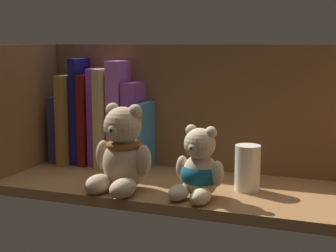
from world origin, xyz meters
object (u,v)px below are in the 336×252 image
object	(u,v)px
book_3	(92,119)
book_8	(148,135)
book_7	(136,125)
teddy_bear_larger	(122,154)
book_2	(83,111)
book_4	(101,116)
book_5	(110,117)
book_6	(121,113)
book_1	(75,118)
teddy_bear_smaller	(199,170)
book_0	(65,128)
pillar_candle	(248,168)

from	to	relation	value
book_3	book_8	world-z (taller)	book_3
book_7	teddy_bear_larger	distance (cm)	19.94
book_3	book_7	xyz separation A→B (cm)	(11.41, 0.00, -0.80)
book_3	book_2	bearing A→B (deg)	180.00
book_4	book_2	bearing A→B (deg)	-180.00
book_3	book_5	world-z (taller)	book_5
book_8	teddy_bear_larger	size ratio (longest dim) A/B	0.89
book_2	book_6	distance (cm)	9.93
teddy_bear_larger	book_1	bearing A→B (deg)	138.59
book_4	book_8	size ratio (longest dim) A/B	1.49
book_6	book_7	size ratio (longest dim) A/B	1.25
book_2	book_7	bearing A→B (deg)	0.00
book_1	book_2	distance (cm)	3.05
book_2	book_6	world-z (taller)	book_2
book_4	teddy_bear_larger	bearing A→B (deg)	-52.66
book_3	teddy_bear_smaller	distance (cm)	37.69
book_6	book_8	distance (cm)	8.16
book_6	book_1	bearing A→B (deg)	-180.00
book_7	teddy_bear_smaller	xyz separation A→B (cm)	(20.96, -18.58, -4.46)
book_0	book_6	size ratio (longest dim) A/B	0.65
book_3	book_6	world-z (taller)	book_6
book_7	book_8	xyz separation A→B (cm)	(2.99, 0.00, -2.21)
book_1	book_8	xyz separation A→B (cm)	(19.05, 0.00, -2.94)
book_0	book_6	bearing A→B (deg)	0.00
book_3	pillar_candle	xyz separation A→B (cm)	(39.78, -10.77, -6.10)
book_5	book_0	bearing A→B (deg)	180.00
book_5	teddy_bear_smaller	world-z (taller)	book_5
teddy_bear_larger	book_4	bearing A→B (deg)	127.34
pillar_candle	book_0	bearing A→B (deg)	167.18
book_3	pillar_candle	bearing A→B (deg)	-15.16
book_6	teddy_bear_larger	size ratio (longest dim) A/B	1.44
book_0	teddy_bear_smaller	xyz separation A→B (cm)	(39.95, -18.58, -2.58)
book_6	book_2	bearing A→B (deg)	-180.00
book_1	book_3	bearing A→B (deg)	0.00
teddy_bear_smaller	book_3	bearing A→B (deg)	150.14
book_5	book_7	bearing A→B (deg)	0.00
book_5	book_8	xyz separation A→B (cm)	(9.64, 0.00, -3.74)
book_5	pillar_candle	size ratio (longest dim) A/B	2.52
book_1	teddy_bear_smaller	size ratio (longest dim) A/B	1.55
book_0	book_7	distance (cm)	19.08
book_1	book_8	bearing A→B (deg)	0.00
book_3	book_7	distance (cm)	11.43
book_5	teddy_bear_larger	world-z (taller)	book_5
book_7	book_4	bearing A→B (deg)	180.00
book_1	teddy_bear_smaller	xyz separation A→B (cm)	(37.02, -18.58, -5.19)
book_8	teddy_bear_smaller	distance (cm)	25.95
book_4	teddy_bear_smaller	size ratio (longest dim) A/B	1.67
book_5	book_6	size ratio (longest dim) A/B	0.93
book_7	book_6	bearing A→B (deg)	180.00
book_8	teddy_bear_smaller	bearing A→B (deg)	-45.96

